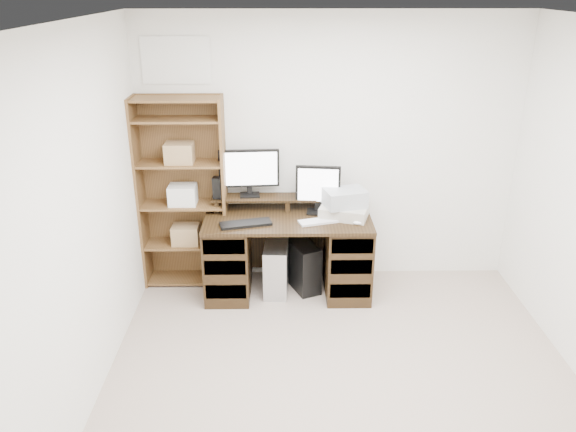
{
  "coord_description": "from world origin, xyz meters",
  "views": [
    {
      "loc": [
        -0.45,
        -3.01,
        2.72
      ],
      "look_at": [
        -0.39,
        1.43,
        0.85
      ],
      "focal_mm": 35.0,
      "sensor_mm": 36.0,
      "label": 1
    }
  ],
  "objects_px": {
    "printer": "(344,211)",
    "tower_silver": "(276,267)",
    "tower_black": "(302,265)",
    "bookshelf": "(183,192)",
    "desk": "(288,253)",
    "monitor_wide": "(249,170)",
    "monitor_small": "(318,187)"
  },
  "relations": [
    {
      "from": "tower_silver",
      "to": "bookshelf",
      "type": "distance_m",
      "value": 1.11
    },
    {
      "from": "tower_silver",
      "to": "bookshelf",
      "type": "xyz_separation_m",
      "value": [
        -0.86,
        0.2,
        0.68
      ]
    },
    {
      "from": "monitor_wide",
      "to": "monitor_small",
      "type": "distance_m",
      "value": 0.65
    },
    {
      "from": "printer",
      "to": "bookshelf",
      "type": "height_order",
      "value": "bookshelf"
    },
    {
      "from": "monitor_small",
      "to": "bookshelf",
      "type": "bearing_deg",
      "value": -178.13
    },
    {
      "from": "tower_silver",
      "to": "tower_black",
      "type": "distance_m",
      "value": 0.25
    },
    {
      "from": "desk",
      "to": "bookshelf",
      "type": "bearing_deg",
      "value": 167.54
    },
    {
      "from": "monitor_wide",
      "to": "bookshelf",
      "type": "height_order",
      "value": "bookshelf"
    },
    {
      "from": "printer",
      "to": "tower_silver",
      "type": "bearing_deg",
      "value": -162.84
    },
    {
      "from": "printer",
      "to": "tower_black",
      "type": "bearing_deg",
      "value": -171.36
    },
    {
      "from": "tower_silver",
      "to": "bookshelf",
      "type": "relative_size",
      "value": 0.27
    },
    {
      "from": "monitor_wide",
      "to": "tower_black",
      "type": "bearing_deg",
      "value": -24.22
    },
    {
      "from": "desk",
      "to": "monitor_wide",
      "type": "bearing_deg",
      "value": 144.63
    },
    {
      "from": "desk",
      "to": "monitor_small",
      "type": "bearing_deg",
      "value": 22.72
    },
    {
      "from": "desk",
      "to": "monitor_wide",
      "type": "xyz_separation_m",
      "value": [
        -0.35,
        0.25,
        0.73
      ]
    },
    {
      "from": "monitor_small",
      "to": "tower_black",
      "type": "height_order",
      "value": "monitor_small"
    },
    {
      "from": "monitor_small",
      "to": "printer",
      "type": "xyz_separation_m",
      "value": [
        0.23,
        -0.11,
        -0.19
      ]
    },
    {
      "from": "desk",
      "to": "tower_silver",
      "type": "height_order",
      "value": "desk"
    },
    {
      "from": "monitor_wide",
      "to": "tower_black",
      "type": "relative_size",
      "value": 1.1
    },
    {
      "from": "tower_silver",
      "to": "tower_black",
      "type": "height_order",
      "value": "tower_silver"
    },
    {
      "from": "desk",
      "to": "tower_black",
      "type": "xyz_separation_m",
      "value": [
        0.14,
        0.07,
        -0.16
      ]
    },
    {
      "from": "desk",
      "to": "monitor_small",
      "type": "relative_size",
      "value": 3.4
    },
    {
      "from": "tower_black",
      "to": "bookshelf",
      "type": "distance_m",
      "value": 1.31
    },
    {
      "from": "desk",
      "to": "monitor_wide",
      "type": "distance_m",
      "value": 0.84
    },
    {
      "from": "printer",
      "to": "bookshelf",
      "type": "distance_m",
      "value": 1.49
    },
    {
      "from": "desk",
      "to": "bookshelf",
      "type": "relative_size",
      "value": 0.83
    },
    {
      "from": "printer",
      "to": "tower_black",
      "type": "height_order",
      "value": "printer"
    },
    {
      "from": "printer",
      "to": "bookshelf",
      "type": "xyz_separation_m",
      "value": [
        -1.47,
        0.2,
        0.12
      ]
    },
    {
      "from": "desk",
      "to": "monitor_wide",
      "type": "height_order",
      "value": "monitor_wide"
    },
    {
      "from": "printer",
      "to": "tower_black",
      "type": "distance_m",
      "value": 0.69
    },
    {
      "from": "desk",
      "to": "printer",
      "type": "bearing_deg",
      "value": 1.1
    },
    {
      "from": "monitor_small",
      "to": "desk",
      "type": "bearing_deg",
      "value": -150.91
    }
  ]
}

